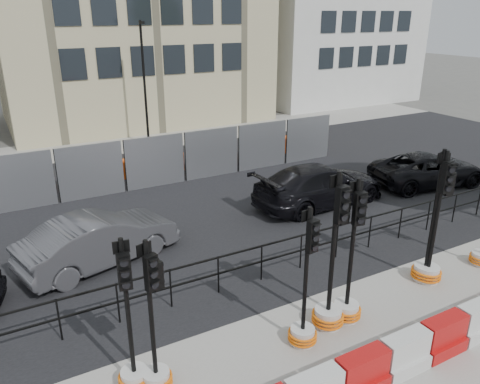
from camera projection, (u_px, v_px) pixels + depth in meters
ground at (329, 291)px, 11.37m from camera, size 120.00×120.00×0.00m
sidewalk_near at (429, 367)px, 8.92m from camera, size 40.00×6.00×0.02m
road at (207, 197)px, 17.08m from camera, size 40.00×14.00×0.03m
sidewalk_far at (134, 142)px, 24.44m from camera, size 40.00×4.00×0.02m
kerb_railing at (301, 246)px, 12.11m from camera, size 18.00×0.04×1.00m
heras_fencing at (189, 158)px, 19.45m from camera, size 14.33×1.72×2.00m
lamp_post_far at (144, 81)px, 22.67m from camera, size 0.12×0.56×6.00m
barrier_row at (424, 346)px, 8.95m from camera, size 12.55×0.50×0.80m
traffic_signal_a at (133, 359)px, 8.23m from camera, size 0.59×0.59×2.99m
traffic_signal_b at (155, 356)px, 8.19m from camera, size 0.59×0.59×2.97m
traffic_signal_c at (304, 318)px, 9.35m from camera, size 0.60×0.60×3.03m
traffic_signal_d at (331, 292)px, 9.81m from camera, size 0.69×0.69×3.52m
traffic_signal_e at (348, 293)px, 10.08m from camera, size 0.65×0.65×3.29m
traffic_signal_f at (432, 252)px, 11.50m from camera, size 0.67×0.67×3.41m
traffic_signal_g at (428, 255)px, 11.58m from camera, size 0.68×0.68×3.44m
car_b at (100, 239)px, 12.41m from camera, size 3.67×5.00×1.40m
car_c at (319, 185)px, 16.25m from camera, size 2.57×5.18×1.44m
car_d at (429, 169)px, 18.15m from camera, size 3.71×5.31×1.27m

